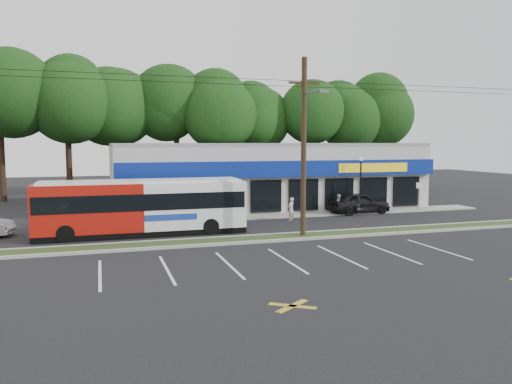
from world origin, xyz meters
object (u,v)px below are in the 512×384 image
object	(u,v)px
utility_pole	(301,141)
car_dark	(359,203)
metrobus	(143,206)
pedestrian_a	(291,209)
pedestrian_b	(338,204)
sign_post	(418,191)
lamp_post	(361,178)

from	to	relation	value
utility_pole	car_dark	size ratio (longest dim) A/B	10.46
metrobus	car_dark	distance (m)	16.79
pedestrian_a	pedestrian_b	distance (m)	4.70
metrobus	car_dark	bearing A→B (deg)	14.18
sign_post	pedestrian_a	size ratio (longest dim) A/B	1.40
utility_pole	lamp_post	size ratio (longest dim) A/B	11.76
metrobus	pedestrian_a	world-z (taller)	metrobus
lamp_post	sign_post	xyz separation A→B (m)	(5.00, -0.23, -1.12)
utility_pole	pedestrian_b	world-z (taller)	utility_pole
car_dark	pedestrian_b	size ratio (longest dim) A/B	3.15
lamp_post	car_dark	distance (m)	1.90
car_dark	pedestrian_b	distance (m)	1.71
utility_pole	metrobus	size ratio (longest dim) A/B	4.20
metrobus	pedestrian_b	size ratio (longest dim) A/B	7.85
lamp_post	utility_pole	bearing A→B (deg)	-136.05
sign_post	metrobus	bearing A→B (deg)	-169.30
lamp_post	sign_post	size ratio (longest dim) A/B	1.91
lamp_post	metrobus	size ratio (longest dim) A/B	0.36
sign_post	pedestrian_b	xyz separation A→B (m)	(-7.00, -0.07, -0.80)
sign_post	pedestrian_a	world-z (taller)	sign_post
car_dark	pedestrian_b	world-z (taller)	car_dark
utility_pole	lamp_post	bearing A→B (deg)	43.95
car_dark	pedestrian_a	xyz separation A→B (m)	(-6.12, -1.63, -0.02)
utility_pole	car_dark	distance (m)	11.86
pedestrian_a	pedestrian_b	bearing A→B (deg)	162.95
utility_pole	sign_post	xyz separation A→B (m)	(13.17, 7.65, -3.86)
utility_pole	car_dark	world-z (taller)	utility_pole
metrobus	pedestrian_b	bearing A→B (deg)	15.72
metrobus	car_dark	size ratio (longest dim) A/B	2.49
sign_post	pedestrian_a	xyz separation A→B (m)	(-11.41, -1.71, -0.76)
utility_pole	pedestrian_a	distance (m)	7.73
utility_pole	sign_post	bearing A→B (deg)	30.15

